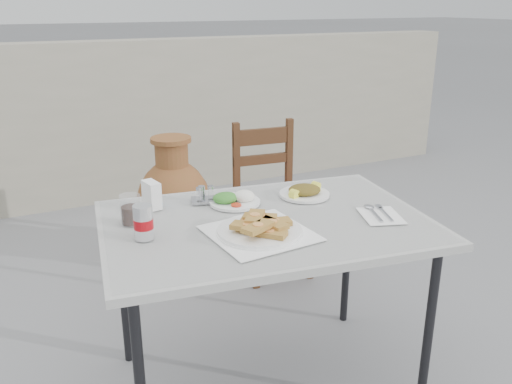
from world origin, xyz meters
name	(u,v)px	position (x,y,z in m)	size (l,w,h in m)	color
ground	(276,375)	(0.00, 0.00, 0.00)	(80.00, 80.00, 0.00)	slate
cafe_table	(266,232)	(-0.06, -0.02, 0.67)	(1.28, 0.96, 0.72)	black
pide_plate	(260,225)	(-0.14, -0.12, 0.75)	(0.35, 0.35, 0.07)	white
salad_rice_plate	(234,199)	(-0.10, 0.18, 0.74)	(0.20, 0.20, 0.05)	white
salad_chopped_plate	(305,191)	(0.20, 0.14, 0.74)	(0.21, 0.21, 0.04)	white
soda_can	(143,222)	(-0.50, 0.01, 0.78)	(0.07, 0.07, 0.12)	silver
cola_glass	(131,211)	(-0.51, 0.16, 0.76)	(0.07, 0.07, 0.11)	white
napkin_holder	(152,195)	(-0.40, 0.28, 0.77)	(0.07, 0.09, 0.10)	white
condiment_caddy	(204,196)	(-0.20, 0.25, 0.74)	(0.11, 0.10, 0.07)	#B2B1B8
cutlery_napkin	(379,214)	(0.34, -0.16, 0.72)	(0.19, 0.21, 0.01)	white
chair	(271,197)	(0.43, 0.88, 0.44)	(0.41, 0.41, 0.84)	#351C0E
terracotta_urn	(174,206)	(-0.04, 1.18, 0.35)	(0.44, 0.44, 0.76)	brown
back_wall	(124,121)	(0.00, 2.50, 0.60)	(6.00, 0.25, 1.20)	gray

